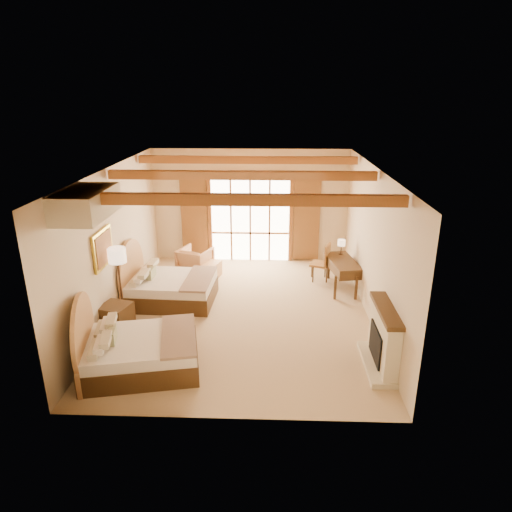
{
  "coord_description": "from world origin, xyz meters",
  "views": [
    {
      "loc": [
        0.62,
        -9.13,
        4.65
      ],
      "look_at": [
        0.28,
        0.2,
        1.29
      ],
      "focal_mm": 32.0,
      "sensor_mm": 36.0,
      "label": 1
    }
  ],
  "objects_px": {
    "bed_far": "(165,286)",
    "nightstand": "(116,320)",
    "armchair": "(195,261)",
    "desk": "(342,273)",
    "bed_near": "(133,349)"
  },
  "relations": [
    {
      "from": "bed_far",
      "to": "nightstand",
      "type": "xyz_separation_m",
      "value": [
        -0.64,
        -1.59,
        -0.06
      ]
    },
    {
      "from": "bed_near",
      "to": "desk",
      "type": "bearing_deg",
      "value": 29.93
    },
    {
      "from": "bed_near",
      "to": "nightstand",
      "type": "bearing_deg",
      "value": 108.82
    },
    {
      "from": "bed_near",
      "to": "desk",
      "type": "xyz_separation_m",
      "value": [
        4.19,
        3.67,
        0.01
      ]
    },
    {
      "from": "armchair",
      "to": "nightstand",
      "type": "bearing_deg",
      "value": 93.62
    },
    {
      "from": "armchair",
      "to": "desk",
      "type": "distance_m",
      "value": 3.91
    },
    {
      "from": "bed_far",
      "to": "armchair",
      "type": "distance_m",
      "value": 1.8
    },
    {
      "from": "desk",
      "to": "nightstand",
      "type": "bearing_deg",
      "value": -162.69
    },
    {
      "from": "armchair",
      "to": "desk",
      "type": "height_order",
      "value": "desk"
    },
    {
      "from": "armchair",
      "to": "desk",
      "type": "bearing_deg",
      "value": -171.16
    },
    {
      "from": "armchair",
      "to": "bed_near",
      "type": "bearing_deg",
      "value": 106.48
    },
    {
      "from": "desk",
      "to": "armchair",
      "type": "bearing_deg",
      "value": 157.79
    },
    {
      "from": "armchair",
      "to": "desk",
      "type": "xyz_separation_m",
      "value": [
        3.82,
        -0.84,
        0.03
      ]
    },
    {
      "from": "bed_near",
      "to": "bed_far",
      "type": "bearing_deg",
      "value": 79.63
    },
    {
      "from": "bed_near",
      "to": "nightstand",
      "type": "height_order",
      "value": "bed_near"
    }
  ]
}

